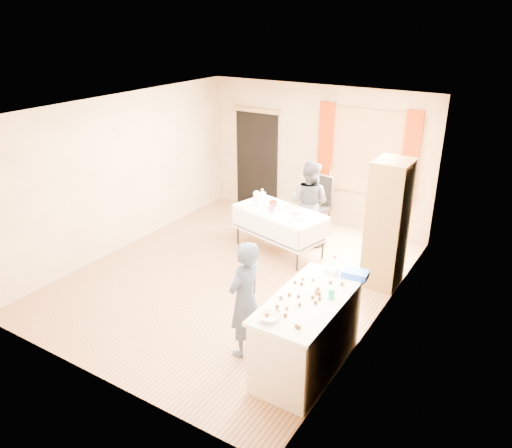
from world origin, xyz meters
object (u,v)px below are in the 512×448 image
Objects in this scene: counter at (307,333)px; chair at (316,216)px; cabinet at (387,224)px; woman at (309,203)px; party_table at (279,227)px; girl at (245,299)px.

chair is at bearing 114.10° from counter.
cabinet is 1.29× the size of woman.
cabinet reaches higher than counter.
counter is 3.88m from chair.
cabinet reaches higher than party_table.
party_table is at bearing 69.61° from woman.
cabinet is 1.78m from woman.
counter is at bearing -56.86° from chair.
girl reaches higher than counter.
girl is 0.98× the size of woman.
party_table is 1.17× the size of girl.
girl is at bearing 105.13° from woman.
cabinet is at bearing 165.80° from girl.
chair is at bearing 144.57° from cabinet.
cabinet is 1.23× the size of counter.
counter reaches higher than party_table.
counter is (-0.10, -2.34, -0.51)m from cabinet.
woman is at bearing 155.50° from cabinet.
counter is at bearing -92.45° from cabinet.
chair is (-1.68, 1.20, -0.64)m from cabinet.
girl is at bearing -68.19° from chair.
party_table is 2.81m from girl.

